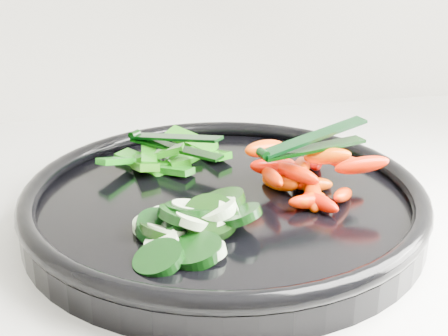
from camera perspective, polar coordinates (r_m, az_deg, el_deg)
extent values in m
cylinder|color=black|center=(0.59, 0.00, -3.83)|extent=(0.40, 0.40, 0.02)
torus|color=black|center=(0.58, 0.00, -2.19)|extent=(0.40, 0.40, 0.02)
cylinder|color=black|center=(0.48, -6.00, -8.27)|extent=(0.06, 0.06, 0.02)
cylinder|color=beige|center=(0.50, -5.73, -6.81)|extent=(0.04, 0.04, 0.02)
cylinder|color=black|center=(0.52, -5.86, -5.81)|extent=(0.05, 0.05, 0.02)
cylinder|color=#E2F5C4|center=(0.52, -5.38, -5.82)|extent=(0.04, 0.04, 0.02)
cylinder|color=black|center=(0.52, -5.58, -5.55)|extent=(0.06, 0.06, 0.03)
cylinder|color=beige|center=(0.53, -5.28, -4.94)|extent=(0.04, 0.04, 0.02)
cylinder|color=black|center=(0.49, -2.71, -7.62)|extent=(0.06, 0.06, 0.02)
cylinder|color=beige|center=(0.49, -1.47, -7.66)|extent=(0.03, 0.03, 0.02)
cylinder|color=black|center=(0.54, -3.03, -4.59)|extent=(0.05, 0.05, 0.02)
cylinder|color=beige|center=(0.54, -4.53, -4.26)|extent=(0.03, 0.03, 0.02)
cylinder|color=black|center=(0.53, -5.11, -5.27)|extent=(0.04, 0.04, 0.01)
cylinder|color=beige|center=(0.53, -6.89, -5.27)|extent=(0.03, 0.03, 0.01)
cylinder|color=black|center=(0.52, -5.70, -5.47)|extent=(0.06, 0.06, 0.03)
cylinder|color=beige|center=(0.53, -5.13, -4.74)|extent=(0.04, 0.04, 0.02)
cylinder|color=black|center=(0.52, 1.43, -4.36)|extent=(0.05, 0.05, 0.02)
cylinder|color=beige|center=(0.52, -0.71, -4.04)|extent=(0.05, 0.05, 0.03)
cylinder|color=black|center=(0.53, -3.10, -3.83)|extent=(0.06, 0.06, 0.02)
cylinder|color=#E0F4C3|center=(0.53, -3.14, -3.71)|extent=(0.05, 0.05, 0.02)
cylinder|color=black|center=(0.52, -3.99, -4.47)|extent=(0.04, 0.04, 0.03)
cylinder|color=beige|center=(0.51, -3.01, -4.88)|extent=(0.03, 0.03, 0.02)
cylinder|color=black|center=(0.52, -1.25, -4.52)|extent=(0.06, 0.06, 0.03)
cylinder|color=beige|center=(0.52, -0.93, -4.45)|extent=(0.04, 0.04, 0.02)
cylinder|color=black|center=(0.54, -0.20, -3.04)|extent=(0.05, 0.05, 0.02)
cylinder|color=beige|center=(0.53, -0.50, -3.63)|extent=(0.04, 0.04, 0.02)
ellipsoid|color=red|center=(0.57, 8.15, -2.47)|extent=(0.03, 0.05, 0.03)
ellipsoid|color=#FF3100|center=(0.56, 7.84, -3.05)|extent=(0.04, 0.02, 0.02)
ellipsoid|color=#F42000|center=(0.56, 8.81, -3.11)|extent=(0.03, 0.04, 0.02)
ellipsoid|color=#FA5500|center=(0.60, 5.14, -1.27)|extent=(0.04, 0.05, 0.03)
ellipsoid|color=#F22A00|center=(0.58, 10.81, -2.42)|extent=(0.04, 0.04, 0.02)
ellipsoid|color=#EC1C00|center=(0.60, 7.04, -1.07)|extent=(0.03, 0.05, 0.02)
ellipsoid|color=#F73800|center=(0.57, 8.08, -2.85)|extent=(0.04, 0.03, 0.02)
ellipsoid|color=#FF4700|center=(0.60, 8.20, -1.49)|extent=(0.04, 0.02, 0.02)
ellipsoid|color=red|center=(0.65, 8.36, 0.52)|extent=(0.03, 0.05, 0.02)
ellipsoid|color=#FB2000|center=(0.63, 6.28, -0.10)|extent=(0.02, 0.04, 0.02)
ellipsoid|color=#ED1900|center=(0.57, 4.41, -0.84)|extent=(0.02, 0.05, 0.02)
ellipsoid|color=#F22200|center=(0.63, 9.39, 1.16)|extent=(0.03, 0.06, 0.03)
ellipsoid|color=#E93500|center=(0.60, 7.15, 0.23)|extent=(0.03, 0.05, 0.02)
ellipsoid|color=#FF1B00|center=(0.58, 6.65, -0.48)|extent=(0.04, 0.05, 0.02)
ellipsoid|color=red|center=(0.59, 4.69, 0.06)|extent=(0.06, 0.02, 0.03)
ellipsoid|color=#FE1400|center=(0.62, 11.20, 0.50)|extent=(0.04, 0.02, 0.02)
ellipsoid|color=#F95900|center=(0.59, 9.44, 1.08)|extent=(0.05, 0.03, 0.02)
ellipsoid|color=#F63B00|center=(0.60, 3.78, 1.79)|extent=(0.05, 0.04, 0.02)
ellipsoid|color=#F41300|center=(0.57, 12.50, 0.28)|extent=(0.05, 0.02, 0.02)
cube|color=#1A730B|center=(0.66, -4.49, 0.84)|extent=(0.03, 0.06, 0.02)
cube|color=#1A6309|center=(0.67, -1.36, 1.24)|extent=(0.04, 0.06, 0.02)
cube|color=#0D6109|center=(0.64, -4.72, -0.17)|extent=(0.04, 0.04, 0.01)
cube|color=#176C0A|center=(0.65, -4.46, 0.40)|extent=(0.06, 0.05, 0.02)
cube|color=#1C6509|center=(0.66, -7.86, 0.69)|extent=(0.05, 0.05, 0.01)
cube|color=#176409|center=(0.65, -7.48, 0.25)|extent=(0.03, 0.07, 0.03)
cube|color=#246D0A|center=(0.65, -5.93, 1.30)|extent=(0.06, 0.03, 0.02)
cube|color=#126C0A|center=(0.64, -9.84, 0.65)|extent=(0.04, 0.04, 0.02)
cube|color=#09670A|center=(0.65, -6.89, 1.20)|extent=(0.02, 0.05, 0.01)
cube|color=#0A6E10|center=(0.69, -3.04, 2.53)|extent=(0.06, 0.06, 0.02)
cylinder|color=black|center=(0.56, 3.59, 1.34)|extent=(0.01, 0.01, 0.01)
cube|color=black|center=(0.59, 8.22, 1.81)|extent=(0.11, 0.04, 0.00)
cube|color=black|center=(0.58, 8.28, 2.87)|extent=(0.11, 0.04, 0.02)
cylinder|color=black|center=(0.68, -8.18, 3.07)|extent=(0.01, 0.01, 0.01)
cube|color=black|center=(0.65, -4.45, 1.84)|extent=(0.09, 0.09, 0.00)
cube|color=black|center=(0.65, -4.48, 2.79)|extent=(0.09, 0.09, 0.02)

